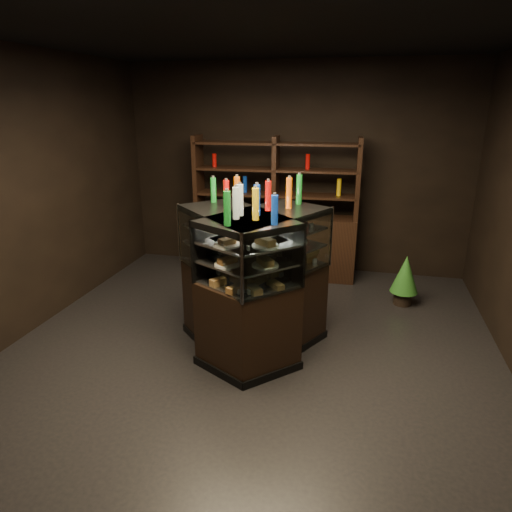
# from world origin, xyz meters

# --- Properties ---
(ground) EXTENTS (5.00, 5.00, 0.00)m
(ground) POSITION_xyz_m (0.00, 0.00, 0.00)
(ground) COLOR black
(ground) RESTS_ON ground
(room_shell) EXTENTS (5.02, 5.02, 3.01)m
(room_shell) POSITION_xyz_m (0.00, 0.00, 1.94)
(room_shell) COLOR black
(room_shell) RESTS_ON ground
(display_case) EXTENTS (1.59, 1.49, 1.46)m
(display_case) POSITION_xyz_m (-0.01, -0.13, 0.49)
(display_case) COLOR black
(display_case) RESTS_ON ground
(food_display) EXTENTS (1.14, 1.15, 0.45)m
(food_display) POSITION_xyz_m (-0.01, -0.13, 1.09)
(food_display) COLOR #C49146
(food_display) RESTS_ON display_case
(bottles_top) EXTENTS (0.98, 1.01, 0.30)m
(bottles_top) POSITION_xyz_m (-0.01, -0.13, 1.59)
(bottles_top) COLOR #B20C0A
(bottles_top) RESTS_ON display_case
(potted_conifer) EXTENTS (0.34, 0.34, 0.73)m
(potted_conifer) POSITION_xyz_m (1.59, 1.40, 0.42)
(potted_conifer) COLOR black
(potted_conifer) RESTS_ON ground
(back_shelving) EXTENTS (2.31, 0.52, 2.00)m
(back_shelving) POSITION_xyz_m (-0.19, 2.05, 0.61)
(back_shelving) COLOR black
(back_shelving) RESTS_ON ground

